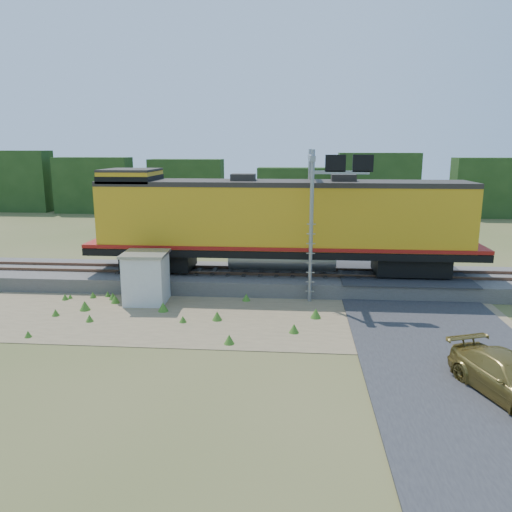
# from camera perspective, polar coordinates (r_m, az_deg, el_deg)

# --- Properties ---
(ground) EXTENTS (140.00, 140.00, 0.00)m
(ground) POSITION_cam_1_polar(r_m,az_deg,el_deg) (22.99, 1.75, -7.49)
(ground) COLOR #475123
(ground) RESTS_ON ground
(ballast) EXTENTS (70.00, 5.00, 0.80)m
(ballast) POSITION_cam_1_polar(r_m,az_deg,el_deg) (28.60, 2.40, -2.68)
(ballast) COLOR slate
(ballast) RESTS_ON ground
(rails) EXTENTS (70.00, 1.54, 0.16)m
(rails) POSITION_cam_1_polar(r_m,az_deg,el_deg) (28.48, 2.41, -1.74)
(rails) COLOR brown
(rails) RESTS_ON ballast
(dirt_shoulder) EXTENTS (26.00, 8.00, 0.03)m
(dirt_shoulder) POSITION_cam_1_polar(r_m,az_deg,el_deg) (23.64, -3.07, -6.91)
(dirt_shoulder) COLOR #8C7754
(dirt_shoulder) RESTS_ON ground
(road) EXTENTS (7.00, 66.00, 0.86)m
(road) POSITION_cam_1_polar(r_m,az_deg,el_deg) (24.36, 18.64, -6.79)
(road) COLOR #38383A
(road) RESTS_ON ground
(tree_line_north) EXTENTS (130.00, 3.00, 6.50)m
(tree_line_north) POSITION_cam_1_polar(r_m,az_deg,el_deg) (59.81, 3.73, 7.74)
(tree_line_north) COLOR #1D3914
(tree_line_north) RESTS_ON ground
(weed_clumps) EXTENTS (15.00, 6.20, 0.56)m
(weed_clumps) POSITION_cam_1_polar(r_m,az_deg,el_deg) (23.52, -6.85, -7.12)
(weed_clumps) COLOR #407421
(weed_clumps) RESTS_ON ground
(locomotive) EXTENTS (21.92, 3.34, 5.65)m
(locomotive) POSITION_cam_1_polar(r_m,az_deg,el_deg) (27.92, 2.38, 3.98)
(locomotive) COLOR black
(locomotive) RESTS_ON rails
(shed) EXTENTS (2.32, 2.32, 2.62)m
(shed) POSITION_cam_1_polar(r_m,az_deg,el_deg) (25.95, -12.44, -2.40)
(shed) COLOR silver
(shed) RESTS_ON ground
(signal_gantry) EXTENTS (3.05, 6.20, 7.69)m
(signal_gantry) POSITION_cam_1_polar(r_m,az_deg,el_deg) (27.03, 7.17, 7.84)
(signal_gantry) COLOR gray
(signal_gantry) RESTS_ON ground
(car) EXTENTS (3.31, 4.94, 1.33)m
(car) POSITION_cam_1_polar(r_m,az_deg,el_deg) (18.05, 27.08, -12.34)
(car) COLOR olive
(car) RESTS_ON ground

